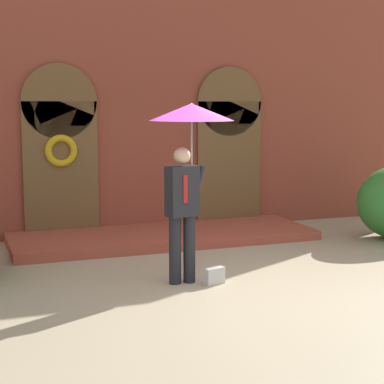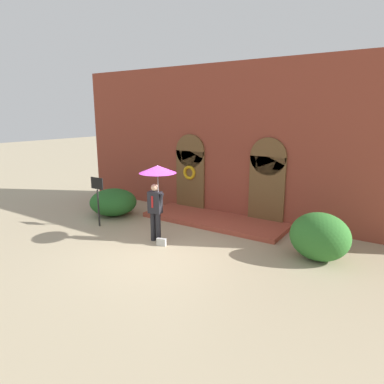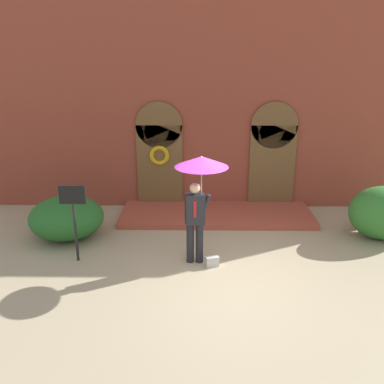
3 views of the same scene
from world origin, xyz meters
TOP-DOWN VIEW (x-y plane):
  - ground_plane at (0.00, 0.00)m, footprint 80.00×80.00m
  - building_facade at (-0.00, 4.15)m, footprint 14.00×2.30m
  - person_with_umbrella at (-0.48, 0.46)m, footprint 1.10×1.10m
  - handbag at (-0.20, 0.26)m, footprint 0.30×0.19m
  - sign_post at (-3.13, 0.49)m, footprint 0.56×0.06m
  - shrub_left at (-3.71, 1.73)m, footprint 1.80×1.74m
  - shrub_right at (3.94, 1.79)m, footprint 1.58×1.27m

SIDE VIEW (x-z plane):
  - ground_plane at x=0.00m, z-range 0.00..0.00m
  - handbag at x=-0.20m, z-range 0.00..0.22m
  - shrub_left at x=-3.71m, z-range 0.00..1.01m
  - shrub_right at x=3.94m, z-range 0.00..1.30m
  - sign_post at x=-3.13m, z-range 0.30..2.02m
  - person_with_umbrella at x=-0.48m, z-range 0.73..3.09m
  - building_facade at x=0.00m, z-range -0.12..5.48m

